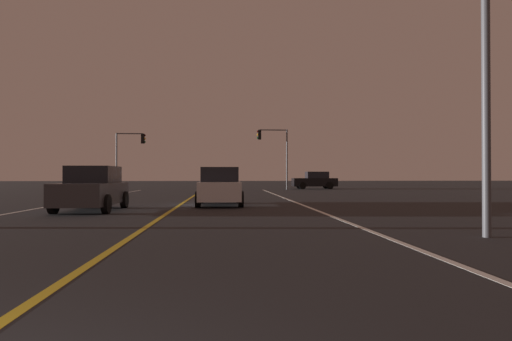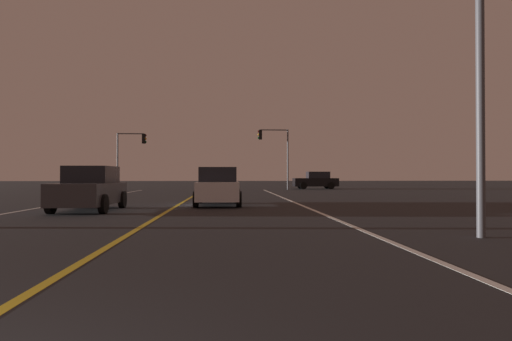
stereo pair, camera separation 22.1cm
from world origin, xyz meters
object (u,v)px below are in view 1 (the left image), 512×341
at_px(car_crossing_side, 315,181).
at_px(traffic_light_near_right, 273,145).
at_px(traffic_light_near_left, 131,148).
at_px(car_lead_same_lane, 220,187).
at_px(car_oncoming, 92,189).
at_px(street_lamp_right_near, 466,10).

relative_size(car_crossing_side, traffic_light_near_right, 0.76).
distance_m(car_crossing_side, traffic_light_near_left, 17.85).
bearing_deg(traffic_light_near_right, car_lead_same_lane, 77.10).
relative_size(car_lead_same_lane, traffic_light_near_left, 0.83).
bearing_deg(traffic_light_near_right, car_oncoming, 67.60).
xyz_separation_m(car_crossing_side, street_lamp_right_near, (-3.62, -32.77, 4.13)).
height_order(car_crossing_side, traffic_light_near_right, traffic_light_near_right).
xyz_separation_m(car_crossing_side, traffic_light_near_right, (-4.38, -1.84, 3.35)).
bearing_deg(car_oncoming, traffic_light_near_left, -171.18).
distance_m(car_lead_same_lane, street_lamp_right_near, 12.42).
bearing_deg(car_lead_same_lane, car_oncoming, 117.96).
distance_m(car_oncoming, traffic_light_near_right, 25.23).
bearing_deg(car_crossing_side, street_lamp_right_near, 83.69).
xyz_separation_m(car_lead_same_lane, traffic_light_near_left, (-8.40, 20.56, 3.04)).
bearing_deg(traffic_light_near_left, car_oncoming, -81.18).
xyz_separation_m(car_oncoming, traffic_light_near_right, (9.53, 23.12, 3.35)).
xyz_separation_m(car_oncoming, traffic_light_near_left, (-3.59, 23.12, 3.04)).
bearing_deg(street_lamp_right_near, traffic_light_near_left, -65.84).
xyz_separation_m(traffic_light_near_right, street_lamp_right_near, (0.76, -30.92, 0.78)).
xyz_separation_m(car_crossing_side, car_lead_same_lane, (-9.09, -22.40, 0.00)).
height_order(car_lead_same_lane, traffic_light_near_left, traffic_light_near_left).
relative_size(car_oncoming, traffic_light_near_right, 0.76).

